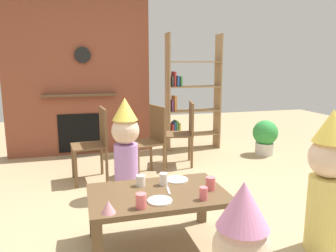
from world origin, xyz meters
TOP-DOWN VIEW (x-y plane):
  - ground_plane at (0.00, 0.00)m, footprint 12.00×12.00m
  - brick_fireplace_feature at (-0.69, 2.60)m, footprint 2.20×0.28m
  - bookshelf at (1.06, 2.40)m, footprint 0.90×0.28m
  - coffee_table at (-0.16, -0.41)m, footprint 1.05×0.67m
  - paper_cup_near_left at (-0.07, -0.27)m, footprint 0.07×0.07m
  - paper_cup_near_right at (-0.26, -0.24)m, footprint 0.07×0.07m
  - paper_cup_center at (0.14, -0.63)m, footprint 0.06×0.06m
  - paper_cup_far_left at (-0.33, -0.65)m, footprint 0.07×0.07m
  - paper_cup_far_right at (0.26, -0.47)m, footprint 0.08×0.08m
  - paper_plate_front at (-0.18, -0.58)m, footprint 0.18×0.18m
  - paper_plate_rear at (0.07, -0.20)m, footprint 0.19×0.19m
  - birthday_cake_slice at (-0.56, -0.67)m, footprint 0.10×0.10m
  - table_fork at (-0.07, -0.40)m, footprint 0.04×0.15m
  - child_in_pink at (1.06, -0.80)m, footprint 0.31×0.31m
  - child_by_the_chairs at (-0.24, 0.67)m, footprint 0.30×0.30m
  - dining_chair_left at (-0.53, 1.26)m, footprint 0.44×0.44m
  - dining_chair_middle at (0.16, 1.25)m, footprint 0.49×0.49m
  - dining_chair_right at (0.72, 1.58)m, footprint 0.48×0.48m
  - potted_plant_tall at (2.11, 1.73)m, footprint 0.39×0.39m

SIDE VIEW (x-z plane):
  - ground_plane at x=0.00m, z-range 0.00..0.00m
  - potted_plant_tall at x=2.11m, z-range 0.03..0.57m
  - coffee_table at x=-0.16m, z-range 0.15..0.60m
  - table_fork at x=-0.07m, z-range 0.45..0.45m
  - paper_plate_front at x=-0.18m, z-range 0.45..0.46m
  - paper_plate_rear at x=0.07m, z-range 0.45..0.46m
  - paper_cup_near_right at x=-0.26m, z-range 0.45..0.54m
  - birthday_cake_slice at x=-0.56m, z-range 0.45..0.54m
  - paper_cup_center at x=0.14m, z-range 0.45..0.54m
  - paper_cup_near_left at x=-0.07m, z-range 0.45..0.55m
  - paper_cup_far_right at x=0.26m, z-range 0.45..0.55m
  - paper_cup_far_left at x=-0.33m, z-range 0.45..0.55m
  - dining_chair_left at x=-0.53m, z-range 0.06..0.96m
  - dining_chair_middle at x=0.16m, z-range 0.06..0.96m
  - dining_chair_right at x=0.72m, z-range 0.06..0.96m
  - child_by_the_chairs at x=-0.24m, z-range 0.03..1.11m
  - child_in_pink at x=1.06m, z-range 0.03..1.13m
  - bookshelf at x=1.06m, z-range -0.08..1.82m
  - brick_fireplace_feature at x=-0.69m, z-range -0.01..2.39m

